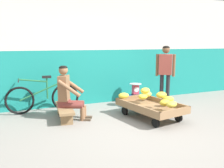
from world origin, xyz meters
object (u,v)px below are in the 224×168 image
object	(u,v)px
banana_cart	(150,107)
customer_adult	(165,69)
shopping_bag	(145,106)
vendor_seated	(68,93)
weighing_scale	(135,89)
plastic_crate	(135,101)
low_bench	(65,110)
bicycle_near_left	(43,98)

from	to	relation	value
banana_cart	customer_adult	xyz separation A→B (m)	(0.94, 0.83, 0.71)
shopping_bag	banana_cart	bearing A→B (deg)	-109.45
vendor_seated	weighing_scale	bearing A→B (deg)	11.16
banana_cart	plastic_crate	distance (m)	1.00
banana_cart	low_bench	bearing A→B (deg)	158.60
low_bench	banana_cart	bearing A→B (deg)	-21.40
banana_cart	bicycle_near_left	bearing A→B (deg)	146.28
plastic_crate	weighing_scale	xyz separation A→B (m)	(0.00, -0.00, 0.30)
low_bench	customer_adult	world-z (taller)	customer_adult
bicycle_near_left	banana_cart	bearing A→B (deg)	-33.72
banana_cart	shopping_bag	distance (m)	0.56
low_bench	weighing_scale	size ratio (longest dim) A/B	3.76
plastic_crate	bicycle_near_left	size ratio (longest dim) A/B	0.22
vendor_seated	customer_adult	distance (m)	2.61
low_bench	customer_adult	xyz separation A→B (m)	(2.65, 0.16, 0.75)
banana_cart	bicycle_near_left	world-z (taller)	bicycle_near_left
weighing_scale	plastic_crate	bearing A→B (deg)	90.00
weighing_scale	customer_adult	size ratio (longest dim) A/B	0.20
low_bench	customer_adult	size ratio (longest dim) A/B	0.74
customer_adult	plastic_crate	bearing A→B (deg)	168.82
weighing_scale	bicycle_near_left	bearing A→B (deg)	170.16
vendor_seated	bicycle_near_left	distance (m)	0.88
low_bench	vendor_seated	world-z (taller)	vendor_seated
vendor_seated	weighing_scale	xyz separation A→B (m)	(1.80, 0.35, -0.11)
banana_cart	low_bench	xyz separation A→B (m)	(-1.71, 0.67, -0.04)
low_bench	shopping_bag	size ratio (longest dim) A/B	4.69
banana_cart	low_bench	size ratio (longest dim) A/B	1.39
banana_cart	low_bench	world-z (taller)	banana_cart
low_bench	customer_adult	distance (m)	2.76
banana_cart	customer_adult	bearing A→B (deg)	41.44
weighing_scale	shopping_bag	distance (m)	0.57
weighing_scale	bicycle_near_left	distance (m)	2.26
low_bench	bicycle_near_left	distance (m)	0.80
plastic_crate	banana_cart	bearing A→B (deg)	-99.73
banana_cart	vendor_seated	distance (m)	1.78
customer_adult	shopping_bag	world-z (taller)	customer_adult
bicycle_near_left	shopping_bag	distance (m)	2.40
weighing_scale	customer_adult	xyz separation A→B (m)	(0.77, -0.15, 0.50)
plastic_crate	customer_adult	bearing A→B (deg)	-11.18
vendor_seated	plastic_crate	bearing A→B (deg)	11.19
banana_cart	weighing_scale	distance (m)	1.02
plastic_crate	bicycle_near_left	xyz separation A→B (m)	(-2.22, 0.38, 0.20)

